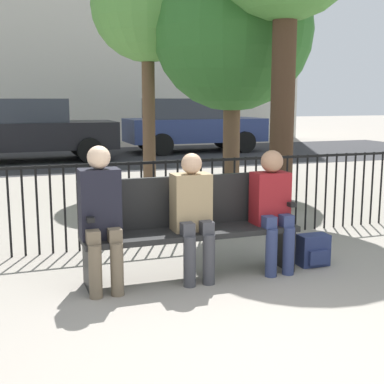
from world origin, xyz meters
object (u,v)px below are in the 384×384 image
tree_1 (147,7)px  parked_car_1 (192,124)px  park_bench (189,222)px  parked_car_0 (30,129)px  seated_person_0 (101,211)px  seated_person_1 (193,210)px  tree_2 (233,31)px  backpack (314,250)px  seated_person_2 (272,204)px

tree_1 → parked_car_1: bearing=63.9°
park_bench → parked_car_0: 10.04m
seated_person_0 → seated_person_1: size_ratio=1.08×
tree_2 → parked_car_1: (1.72, 6.92, -1.91)m
seated_person_0 → tree_2: size_ratio=0.30×
seated_person_0 → tree_1: (1.77, 5.02, 2.51)m
park_bench → tree_1: bearing=79.2°
backpack → parked_car_0: (-2.14, 10.14, 0.69)m
tree_1 → parked_car_1: tree_1 is taller
backpack → seated_person_0: bearing=179.4°
seated_person_1 → backpack: seated_person_1 is taller
seated_person_0 → parked_car_1: 12.10m
seated_person_2 → tree_2: size_ratio=0.28×
seated_person_1 → tree_1: 5.72m
seated_person_1 → seated_person_2: size_ratio=1.00×
seated_person_2 → parked_car_0: parked_car_0 is taller
tree_1 → parked_car_1: size_ratio=1.01×
tree_1 → backpack: bearing=-86.4°
parked_car_0 → park_bench: bearing=-84.9°
seated_person_1 → parked_car_0: parked_car_0 is taller
seated_person_0 → parked_car_0: bearing=90.4°
seated_person_1 → backpack: 1.35m
seated_person_0 → tree_1: 5.88m
seated_person_0 → backpack: seated_person_0 is taller
seated_person_2 → tree_2: 4.91m
seated_person_0 → seated_person_1: 0.82m
seated_person_0 → seated_person_2: size_ratio=1.08×
seated_person_0 → tree_2: 5.58m
tree_2 → seated_person_0: bearing=-125.9°
seated_person_0 → backpack: size_ratio=3.99×
park_bench → tree_1: tree_1 is taller
seated_person_2 → backpack: (0.46, -0.01, -0.50)m
tree_1 → park_bench: bearing=-100.8°
tree_1 → tree_2: bearing=-32.6°
parked_car_1 → seated_person_0: bearing=-113.2°
seated_person_1 → tree_2: 5.20m
seated_person_1 → parked_car_1: (3.94, 11.13, 0.20)m
parked_car_1 → parked_car_0: bearing=-168.3°
seated_person_2 → tree_1: size_ratio=0.27×
parked_car_1 → tree_1: bearing=-116.1°
backpack → park_bench: bearing=173.2°
seated_person_2 → tree_2: (1.42, 4.21, 2.10)m
park_bench → tree_2: bearing=61.6°
parked_car_0 → parked_car_1: size_ratio=1.00×
tree_2 → parked_car_0: bearing=117.7°
seated_person_2 → parked_car_1: bearing=74.3°
seated_person_1 → backpack: bearing=-0.7°
seated_person_0 → park_bench: bearing=8.8°
tree_2 → backpack: bearing=-102.8°
backpack → seated_person_2: bearing=178.1°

